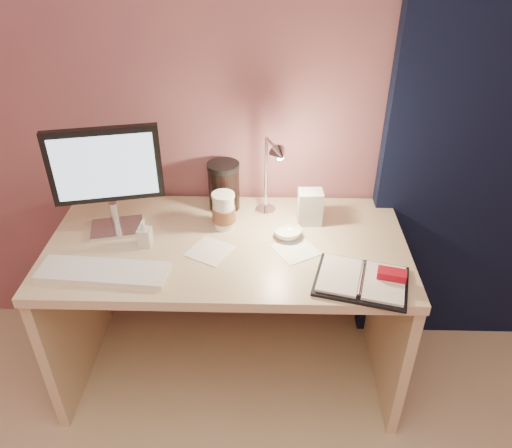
{
  "coord_description": "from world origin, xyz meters",
  "views": [
    {
      "loc": [
        0.15,
        -0.2,
        1.86
      ],
      "look_at": [
        0.11,
        1.33,
        0.85
      ],
      "focal_mm": 35.0,
      "sensor_mm": 36.0,
      "label": 1
    }
  ],
  "objects_px": {
    "monitor": "(106,172)",
    "dark_jar": "(224,188)",
    "keyboard": "(103,272)",
    "bowl": "(287,233)",
    "desk": "(230,275)",
    "product_box": "(310,207)",
    "desk_lamp": "(258,173)",
    "planner": "(364,280)",
    "coffee_cup": "(224,211)",
    "lotion_bottle": "(144,233)"
  },
  "relations": [
    {
      "from": "bowl",
      "to": "lotion_bottle",
      "type": "relative_size",
      "value": 1.02
    },
    {
      "from": "monitor",
      "to": "dark_jar",
      "type": "xyz_separation_m",
      "value": [
        0.42,
        0.19,
        -0.17
      ]
    },
    {
      "from": "coffee_cup",
      "to": "dark_jar",
      "type": "xyz_separation_m",
      "value": [
        -0.01,
        0.15,
        0.02
      ]
    },
    {
      "from": "desk",
      "to": "bowl",
      "type": "bearing_deg",
      "value": -6.67
    },
    {
      "from": "desk_lamp",
      "to": "bowl",
      "type": "bearing_deg",
      "value": -59.19
    },
    {
      "from": "bowl",
      "to": "dark_jar",
      "type": "distance_m",
      "value": 0.35
    },
    {
      "from": "desk",
      "to": "monitor",
      "type": "relative_size",
      "value": 3.17
    },
    {
      "from": "lotion_bottle",
      "to": "desk_lamp",
      "type": "bearing_deg",
      "value": 21.49
    },
    {
      "from": "bowl",
      "to": "product_box",
      "type": "xyz_separation_m",
      "value": [
        0.09,
        0.11,
        0.06
      ]
    },
    {
      "from": "bowl",
      "to": "dark_jar",
      "type": "height_order",
      "value": "dark_jar"
    },
    {
      "from": "keyboard",
      "to": "lotion_bottle",
      "type": "xyz_separation_m",
      "value": [
        0.12,
        0.18,
        0.05
      ]
    },
    {
      "from": "coffee_cup",
      "to": "lotion_bottle",
      "type": "xyz_separation_m",
      "value": [
        -0.29,
        -0.14,
        -0.02
      ]
    },
    {
      "from": "monitor",
      "to": "keyboard",
      "type": "relative_size",
      "value": 0.95
    },
    {
      "from": "planner",
      "to": "bowl",
      "type": "distance_m",
      "value": 0.38
    },
    {
      "from": "bowl",
      "to": "product_box",
      "type": "distance_m",
      "value": 0.15
    },
    {
      "from": "keyboard",
      "to": "planner",
      "type": "distance_m",
      "value": 0.92
    },
    {
      "from": "coffee_cup",
      "to": "desk_lamp",
      "type": "height_order",
      "value": "desk_lamp"
    },
    {
      "from": "desk",
      "to": "coffee_cup",
      "type": "relative_size",
      "value": 9.18
    },
    {
      "from": "planner",
      "to": "product_box",
      "type": "relative_size",
      "value": 2.52
    },
    {
      "from": "monitor",
      "to": "lotion_bottle",
      "type": "distance_m",
      "value": 0.27
    },
    {
      "from": "planner",
      "to": "desk",
      "type": "bearing_deg",
      "value": 162.93
    },
    {
      "from": "monitor",
      "to": "desk_lamp",
      "type": "height_order",
      "value": "monitor"
    },
    {
      "from": "coffee_cup",
      "to": "lotion_bottle",
      "type": "relative_size",
      "value": 1.37
    },
    {
      "from": "product_box",
      "to": "desk_lamp",
      "type": "relative_size",
      "value": 0.4
    },
    {
      "from": "coffee_cup",
      "to": "dark_jar",
      "type": "relative_size",
      "value": 0.82
    },
    {
      "from": "keyboard",
      "to": "product_box",
      "type": "xyz_separation_m",
      "value": [
        0.76,
        0.36,
        0.06
      ]
    },
    {
      "from": "desk",
      "to": "desk_lamp",
      "type": "relative_size",
      "value": 3.85
    },
    {
      "from": "lotion_bottle",
      "to": "product_box",
      "type": "xyz_separation_m",
      "value": [
        0.64,
        0.18,
        0.02
      ]
    },
    {
      "from": "dark_jar",
      "to": "desk_lamp",
      "type": "relative_size",
      "value": 0.51
    },
    {
      "from": "desk",
      "to": "bowl",
      "type": "xyz_separation_m",
      "value": [
        0.24,
        -0.03,
        0.24
      ]
    },
    {
      "from": "coffee_cup",
      "to": "product_box",
      "type": "xyz_separation_m",
      "value": [
        0.35,
        0.04,
        0.0
      ]
    },
    {
      "from": "keyboard",
      "to": "bowl",
      "type": "height_order",
      "value": "bowl"
    },
    {
      "from": "bowl",
      "to": "desk_lamp",
      "type": "xyz_separation_m",
      "value": [
        -0.12,
        0.1,
        0.21
      ]
    },
    {
      "from": "desk",
      "to": "keyboard",
      "type": "distance_m",
      "value": 0.56
    },
    {
      "from": "keyboard",
      "to": "product_box",
      "type": "bearing_deg",
      "value": 29.53
    },
    {
      "from": "dark_jar",
      "to": "desk_lamp",
      "type": "xyz_separation_m",
      "value": [
        0.15,
        -0.12,
        0.13
      ]
    },
    {
      "from": "keyboard",
      "to": "desk_lamp",
      "type": "bearing_deg",
      "value": 36.95
    },
    {
      "from": "desk",
      "to": "dark_jar",
      "type": "distance_m",
      "value": 0.37
    },
    {
      "from": "coffee_cup",
      "to": "desk_lamp",
      "type": "bearing_deg",
      "value": 13.58
    },
    {
      "from": "monitor",
      "to": "keyboard",
      "type": "xyz_separation_m",
      "value": [
        0.02,
        -0.28,
        -0.25
      ]
    },
    {
      "from": "monitor",
      "to": "keyboard",
      "type": "bearing_deg",
      "value": -97.84
    },
    {
      "from": "keyboard",
      "to": "dark_jar",
      "type": "xyz_separation_m",
      "value": [
        0.4,
        0.47,
        0.08
      ]
    },
    {
      "from": "product_box",
      "to": "desk_lamp",
      "type": "xyz_separation_m",
      "value": [
        -0.21,
        -0.01,
        0.15
      ]
    },
    {
      "from": "bowl",
      "to": "lotion_bottle",
      "type": "bearing_deg",
      "value": -172.6
    },
    {
      "from": "planner",
      "to": "coffee_cup",
      "type": "distance_m",
      "value": 0.62
    },
    {
      "from": "desk",
      "to": "desk_lamp",
      "type": "bearing_deg",
      "value": 31.08
    },
    {
      "from": "coffee_cup",
      "to": "desk_lamp",
      "type": "relative_size",
      "value": 0.42
    },
    {
      "from": "keyboard",
      "to": "bowl",
      "type": "relative_size",
      "value": 4.08
    },
    {
      "from": "desk",
      "to": "monitor",
      "type": "height_order",
      "value": "monitor"
    },
    {
      "from": "planner",
      "to": "lotion_bottle",
      "type": "xyz_separation_m",
      "value": [
        -0.81,
        0.21,
        0.04
      ]
    }
  ]
}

